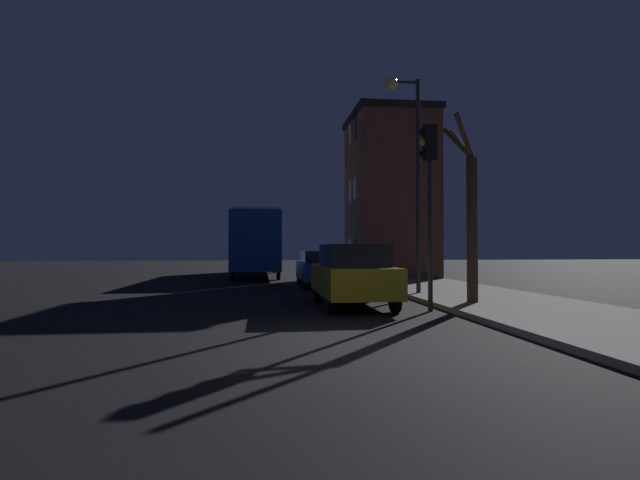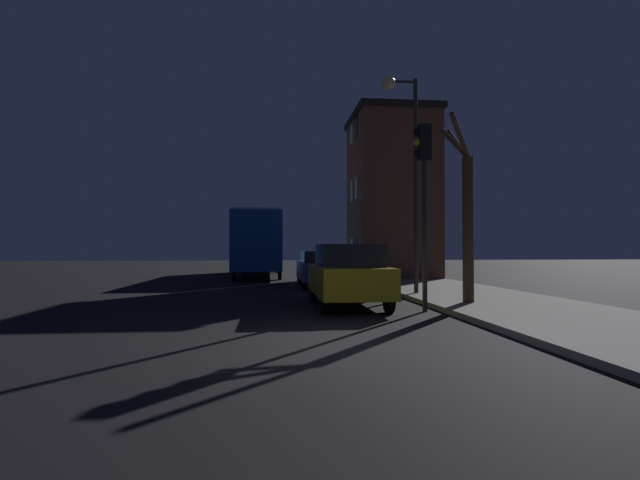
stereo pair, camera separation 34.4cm
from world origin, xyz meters
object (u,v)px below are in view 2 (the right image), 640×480
bare_tree (466,214)px  car_mid_lane (320,268)px  bus (259,239)px  streetlamp (405,143)px  traffic_light (423,178)px  car_near_lane (348,274)px

bare_tree → car_mid_lane: bare_tree is taller
bare_tree → bus: bare_tree is taller
streetlamp → traffic_light: size_ratio=1.51×
bare_tree → traffic_light: bearing=-149.7°
traffic_light → car_mid_lane: bearing=101.4°
streetlamp → traffic_light: streetlamp is taller
streetlamp → bus: streetlamp is taller
bare_tree → car_mid_lane: (-3.15, 7.62, -1.71)m
bus → car_near_lane: bus is taller
car_near_lane → bare_tree: bearing=-6.8°
traffic_light → car_mid_lane: traffic_light is taller
bare_tree → car_near_lane: 3.56m
bus → car_mid_lane: (2.70, -8.42, -1.33)m
streetlamp → traffic_light: bearing=-98.8°
bare_tree → bus: size_ratio=0.44×
streetlamp → car_mid_lane: streetlamp is taller
traffic_light → bus: 17.49m
car_near_lane → car_mid_lane: bearing=89.9°
traffic_light → bus: size_ratio=0.41×
streetlamp → car_near_lane: (-2.28, -2.51, -4.14)m
bare_tree → car_near_lane: bearing=173.2°
streetlamp → bus: 14.37m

